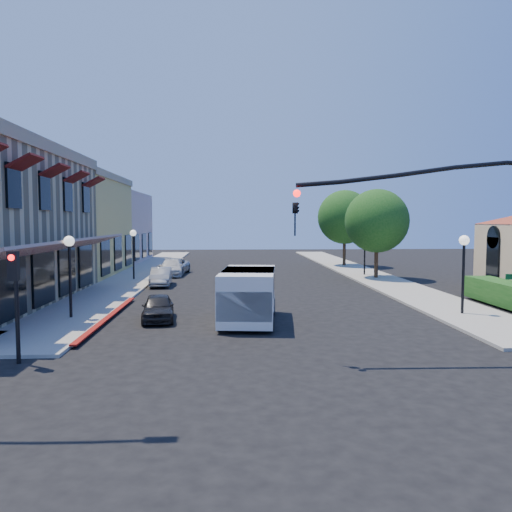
{
  "coord_description": "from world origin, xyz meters",
  "views": [
    {
      "loc": [
        -1.79,
        -13.29,
        4.2
      ],
      "look_at": [
        -0.57,
        9.31,
        2.6
      ],
      "focal_mm": 35.0,
      "sensor_mm": 36.0,
      "label": 1
    }
  ],
  "objects": [
    {
      "name": "ground",
      "position": [
        0.0,
        0.0,
        0.0
      ],
      "size": [
        120.0,
        120.0,
        0.0
      ],
      "primitive_type": "plane",
      "color": "black",
      "rests_on": "ground"
    },
    {
      "name": "sidewalk_left",
      "position": [
        -8.75,
        27.0,
        0.06
      ],
      "size": [
        3.5,
        50.0,
        0.12
      ],
      "primitive_type": "cube",
      "color": "gray",
      "rests_on": "ground"
    },
    {
      "name": "sidewalk_right",
      "position": [
        8.75,
        27.0,
        0.06
      ],
      "size": [
        3.5,
        50.0,
        0.12
      ],
      "primitive_type": "cube",
      "color": "gray",
      "rests_on": "ground"
    },
    {
      "name": "curb_red_strip",
      "position": [
        -6.9,
        8.0,
        0.0
      ],
      "size": [
        0.25,
        10.0,
        0.06
      ],
      "primitive_type": "cube",
      "color": "maroon",
      "rests_on": "ground"
    },
    {
      "name": "yellow_stucco_building",
      "position": [
        -15.5,
        26.0,
        3.8
      ],
      "size": [
        10.0,
        12.0,
        7.6
      ],
      "primitive_type": "cube",
      "color": "#CCB95B",
      "rests_on": "ground"
    },
    {
      "name": "pink_stucco_building",
      "position": [
        -15.5,
        38.0,
        3.5
      ],
      "size": [
        10.0,
        12.0,
        7.0
      ],
      "primitive_type": "cube",
      "color": "#C8A497",
      "rests_on": "ground"
    },
    {
      "name": "street_tree_a",
      "position": [
        8.8,
        22.0,
        4.19
      ],
      "size": [
        4.56,
        4.56,
        6.48
      ],
      "color": "#351F15",
      "rests_on": "ground"
    },
    {
      "name": "street_tree_b",
      "position": [
        8.8,
        32.0,
        4.54
      ],
      "size": [
        4.94,
        4.94,
        7.02
      ],
      "color": "#351F15",
      "rests_on": "ground"
    },
    {
      "name": "signal_mast_arm",
      "position": [
        5.86,
        1.5,
        4.09
      ],
      "size": [
        8.01,
        0.39,
        6.0
      ],
      "color": "black",
      "rests_on": "ground"
    },
    {
      "name": "secondary_signal",
      "position": [
        -8.0,
        1.41,
        2.32
      ],
      "size": [
        0.28,
        0.42,
        3.32
      ],
      "color": "black",
      "rests_on": "ground"
    },
    {
      "name": "lamppost_left_near",
      "position": [
        -8.5,
        8.0,
        2.74
      ],
      "size": [
        0.44,
        0.44,
        3.57
      ],
      "color": "black",
      "rests_on": "ground"
    },
    {
      "name": "lamppost_left_far",
      "position": [
        -8.5,
        22.0,
        2.74
      ],
      "size": [
        0.44,
        0.44,
        3.57
      ],
      "color": "black",
      "rests_on": "ground"
    },
    {
      "name": "lamppost_right_near",
      "position": [
        8.5,
        8.0,
        2.74
      ],
      "size": [
        0.44,
        0.44,
        3.57
      ],
      "color": "black",
      "rests_on": "ground"
    },
    {
      "name": "lamppost_right_far",
      "position": [
        8.5,
        24.0,
        2.74
      ],
      "size": [
        0.44,
        0.44,
        3.57
      ],
      "color": "black",
      "rests_on": "ground"
    },
    {
      "name": "white_van",
      "position": [
        -1.01,
        7.12,
        1.25
      ],
      "size": [
        2.61,
        5.08,
        2.17
      ],
      "color": "silver",
      "rests_on": "ground"
    },
    {
      "name": "parked_car_a",
      "position": [
        -4.8,
        7.74,
        0.55
      ],
      "size": [
        1.64,
        3.34,
        1.1
      ],
      "primitive_type": "imported",
      "rotation": [
        0.0,
        0.0,
        0.11
      ],
      "color": "black",
      "rests_on": "ground"
    },
    {
      "name": "parked_car_b",
      "position": [
        -6.2,
        19.0,
        0.59
      ],
      "size": [
        1.44,
        3.63,
        1.18
      ],
      "primitive_type": "imported",
      "rotation": [
        0.0,
        0.0,
        0.06
      ],
      "color": "#949798",
      "rests_on": "ground"
    },
    {
      "name": "parked_car_c",
      "position": [
        -6.2,
        25.0,
        0.62
      ],
      "size": [
        1.84,
        4.32,
        1.24
      ],
      "primitive_type": "imported",
      "rotation": [
        0.0,
        0.0,
        0.02
      ],
      "color": "silver",
      "rests_on": "ground"
    },
    {
      "name": "parked_car_d",
      "position": [
        -6.2,
        26.18,
        0.61
      ],
      "size": [
        2.47,
        4.58,
        1.22
      ],
      "primitive_type": "imported",
      "rotation": [
        0.0,
        0.0,
        -0.1
      ],
      "color": "#ACAFB1",
      "rests_on": "ground"
    }
  ]
}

